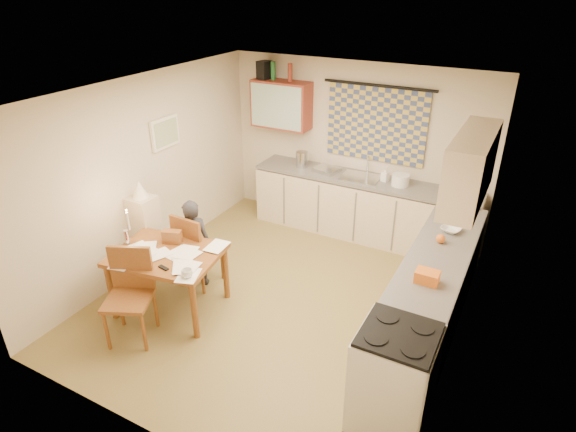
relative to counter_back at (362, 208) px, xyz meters
The scene contains 44 objects.
floor 2.02m from the counter_back, 98.13° to the right, with size 4.00×4.50×0.02m, color brown.
ceiling 2.85m from the counter_back, 98.13° to the right, with size 4.00×4.50×0.02m, color white.
wall_back 0.90m from the counter_back, 131.95° to the left, with size 4.00×0.02×2.50m, color beige.
wall_front 4.29m from the counter_back, 93.79° to the right, with size 4.00×0.02×2.50m, color beige.
wall_left 3.11m from the counter_back, 139.57° to the right, with size 0.02×4.50×2.50m, color beige.
wall_right 2.73m from the counter_back, 48.40° to the right, with size 0.02×4.50×2.50m, color beige.
window_blind 1.23m from the counter_back, 85.47° to the left, with size 1.45×0.03×1.05m, color navy.
curtain_rod 1.77m from the counter_back, 85.11° to the left, with size 0.04×0.04×1.60m, color black.
wall_cabinet 1.97m from the counter_back, behind, with size 0.90×0.34×0.70m, color maroon.
wall_cabinet_glass 1.96m from the counter_back, behind, with size 0.84×0.02×0.64m, color #99B2A5.
upper_cabinet_right 2.51m from the counter_back, 42.06° to the right, with size 0.34×1.30×0.70m, color #CBB293.
framed_print 3.00m from the counter_back, 145.42° to the right, with size 0.04×0.50×0.40m, color white.
print_canvas 2.98m from the counter_back, 145.12° to the right, with size 0.01×0.42×0.32m, color beige.
counter_back is the anchor object (origin of this frame).
counter_right 2.25m from the counter_back, 50.74° to the right, with size 0.62×2.95×0.92m.
stove 3.40m from the counter_back, 65.32° to the right, with size 0.64×0.64×0.98m.
sink 0.43m from the counter_back, behind, with size 0.55×0.45×0.10m, color silver.
tap 0.63m from the counter_back, 96.58° to the left, with size 0.03×0.03×0.28m, color silver.
dish_rack 0.77m from the counter_back, behind, with size 0.35×0.30×0.06m, color silver.
kettle 1.17m from the counter_back, behind, with size 0.18×0.18×0.24m, color silver.
mixing_bowl 0.76m from the counter_back, ahead, with size 0.24×0.24×0.16m, color white.
soap_bottle 0.64m from the counter_back, ahead, with size 0.11×0.11×0.20m, color white.
bowl 1.83m from the counter_back, 36.23° to the right, with size 0.26×0.26×0.05m, color white.
orange_bag 2.66m from the counter_back, 56.91° to the right, with size 0.22×0.16×0.12m, color orange.
fruit_orange 2.00m from the counter_back, 44.66° to the right, with size 0.10×0.10×0.10m, color orange.
speaker 2.51m from the counter_back, behind, with size 0.16×0.20×0.26m, color black.
bottle_green 2.41m from the counter_back, behind, with size 0.07×0.07×0.26m, color #195926.
bottle_brown 2.24m from the counter_back, behind, with size 0.07×0.07×0.26m, color maroon.
dining_table 3.05m from the counter_back, 116.26° to the right, with size 1.30×1.07×0.75m.
chair_far 2.56m from the counter_back, 122.38° to the right, with size 0.47×0.47×1.00m.
chair_near 3.61m from the counter_back, 112.45° to the right, with size 0.61×0.61×1.02m.
person 2.61m from the counter_back, 122.60° to the right, with size 0.51×0.45×1.17m, color black.
shelf_stand 3.10m from the counter_back, 133.19° to the right, with size 0.32×0.30×1.08m, color #CBB293.
lampshade 3.18m from the counter_back, 133.19° to the right, with size 0.20×0.20×0.22m, color white.
letter_rack 2.92m from the counter_back, 119.62° to the right, with size 0.22×0.10×0.16m, color brown.
mug 3.13m from the counter_back, 105.42° to the right, with size 0.16×0.16×0.09m, color white.
magazine 3.53m from the counter_back, 120.44° to the right, with size 0.34×0.36×0.03m, color maroon.
book 3.41m from the counter_back, 121.05° to the right, with size 0.21×0.26×0.02m, color orange.
orange_box 3.49m from the counter_back, 116.93° to the right, with size 0.12×0.08×0.04m, color orange.
eyeglasses 3.22m from the counter_back, 111.16° to the right, with size 0.13×0.04×0.02m, color black.
candle_holder 3.38m from the counter_back, 123.96° to the right, with size 0.06×0.06×0.18m, color silver.
candle 3.37m from the counter_back, 123.89° to the right, with size 0.02×0.02×0.22m, color white.
candle_flame 3.39m from the counter_back, 124.40° to the right, with size 0.02×0.02×0.02m, color #FFCC66.
papers 3.10m from the counter_back, 114.45° to the right, with size 1.18×1.08×0.02m.
Camera 1 is at (2.33, -4.23, 3.57)m, focal length 30.00 mm.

